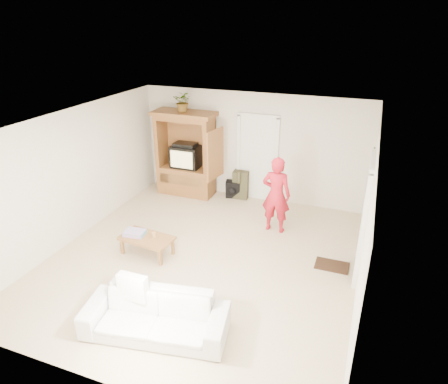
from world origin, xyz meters
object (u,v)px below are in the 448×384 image
object	(u,v)px
armoire	(187,159)
man	(276,195)
sofa	(155,316)
coffee_table	(147,239)

from	to	relation	value
armoire	man	xyz separation A→B (m)	(2.56, -1.12, -0.09)
armoire	sofa	bearing A→B (deg)	-69.85
armoire	coffee_table	size ratio (longest dim) A/B	2.00
sofa	coffee_table	bearing A→B (deg)	114.14
armoire	sofa	world-z (taller)	armoire
armoire	man	distance (m)	2.79
armoire	man	world-z (taller)	armoire
armoire	coffee_table	xyz separation A→B (m)	(0.52, -2.90, -0.58)
coffee_table	man	bearing A→B (deg)	46.98
sofa	armoire	bearing A→B (deg)	100.37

